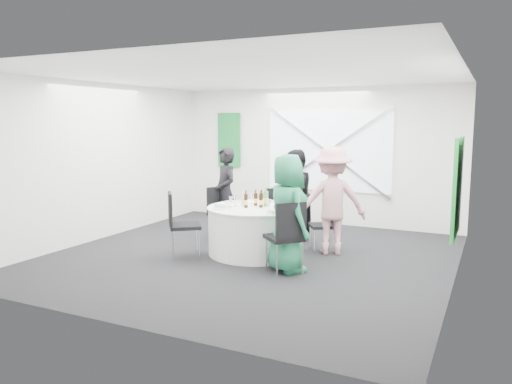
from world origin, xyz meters
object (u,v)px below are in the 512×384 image
at_px(banquet_table, 256,230).
at_px(person_woman_green, 287,213).
at_px(chair_back, 275,210).
at_px(person_man_back, 294,195).
at_px(chair_back_left, 220,209).
at_px(green_water_bottle, 266,199).
at_px(person_woman_pink, 332,201).
at_px(chair_front_right, 287,232).
at_px(person_man_back_left, 225,193).
at_px(clear_water_bottle, 243,199).
at_px(chair_back_right, 327,220).
at_px(chair_front_left, 179,219).

relative_size(banquet_table, person_woman_green, 0.94).
distance_m(chair_back, person_man_back, 0.46).
distance_m(chair_back_left, green_water_bottle, 1.29).
bearing_deg(person_man_back, person_woman_pink, 62.49).
bearing_deg(person_woman_pink, person_man_back, -62.76).
bearing_deg(chair_back, person_woman_pink, -31.60).
bearing_deg(person_man_back, person_woman_green, 27.43).
bearing_deg(chair_back_left, chair_front_right, -96.04).
relative_size(banquet_table, person_woman_pink, 0.91).
height_order(banquet_table, chair_back, chair_back).
bearing_deg(chair_back_left, person_man_back_left, 23.34).
bearing_deg(chair_front_right, banquet_table, -90.00).
xyz_separation_m(person_man_back, clear_water_bottle, (-0.39, -1.23, 0.06)).
distance_m(banquet_table, clear_water_bottle, 0.54).
height_order(banquet_table, chair_back_right, chair_back_right).
relative_size(chair_back, person_man_back_left, 0.55).
height_order(chair_back, chair_back_left, chair_back_left).
bearing_deg(person_woman_green, green_water_bottle, -9.15).
distance_m(banquet_table, chair_front_right, 1.23).
bearing_deg(person_woman_green, person_woman_pink, -63.48).
bearing_deg(clear_water_bottle, chair_back, 87.08).
height_order(chair_back, person_man_back_left, person_man_back_left).
distance_m(chair_back_left, chair_front_left, 1.38).
height_order(person_man_back_left, person_man_back, person_man_back_left).
xyz_separation_m(chair_back_left, chair_front_right, (1.89, -1.45, 0.06)).
distance_m(person_woman_green, green_water_bottle, 1.04).
bearing_deg(chair_back, chair_back_right, -29.48).
relative_size(chair_back, chair_back_left, 0.96).
relative_size(chair_back_right, person_man_back, 0.54).
distance_m(chair_back, clear_water_bottle, 1.17).
xyz_separation_m(person_man_back, green_water_bottle, (-0.07, -1.08, 0.07)).
xyz_separation_m(person_woman_pink, clear_water_bottle, (-1.29, -0.57, 0.01)).
distance_m(chair_front_right, clear_water_bottle, 1.36).
relative_size(banquet_table, chair_front_left, 1.52).
relative_size(chair_back_left, clear_water_bottle, 3.23).
bearing_deg(banquet_table, person_woman_pink, 26.30).
height_order(chair_front_right, person_man_back, person_man_back).
distance_m(chair_back_right, chair_front_right, 1.46).
bearing_deg(chair_back_right, chair_back, -143.97).
xyz_separation_m(chair_back, chair_back_right, (1.14, -0.45, -0.01)).
height_order(person_man_back_left, person_woman_green, person_woman_green).
bearing_deg(person_woman_pink, chair_back_left, -28.58).
xyz_separation_m(chair_front_left, clear_water_bottle, (0.76, 0.72, 0.27)).
distance_m(chair_back_left, chair_front_right, 2.38).
bearing_deg(person_man_back, banquet_table, 0.00).
distance_m(person_man_back, clear_water_bottle, 1.30).
bearing_deg(chair_front_left, green_water_bottle, -89.44).
distance_m(chair_back_right, person_woman_green, 1.34).
bearing_deg(clear_water_bottle, person_woman_pink, 23.95).
relative_size(banquet_table, chair_front_right, 1.51).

